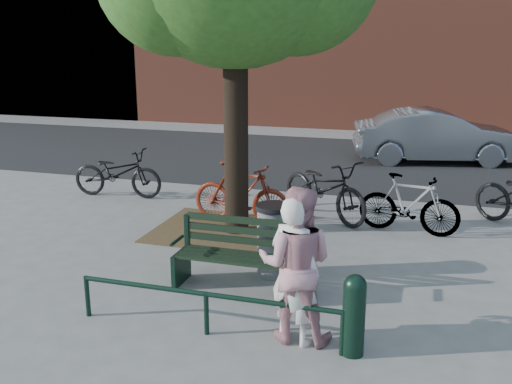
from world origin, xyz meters
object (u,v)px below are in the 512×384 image
(person_left, at_px, (295,270))
(bicycle_c, at_px, (325,188))
(litter_bin, at_px, (273,240))
(park_bench, at_px, (242,254))
(bollard, at_px, (354,312))
(parked_car, at_px, (437,136))
(person_right, at_px, (296,265))

(person_left, height_order, bicycle_c, person_left)
(person_left, bearing_deg, litter_bin, -44.54)
(park_bench, bearing_deg, bicycle_c, 81.96)
(person_left, relative_size, bollard, 1.85)
(bollard, xyz_separation_m, litter_bin, (-1.32, 1.74, 0.04))
(park_bench, height_order, parked_car, parked_car)
(park_bench, bearing_deg, bollard, -37.37)
(litter_bin, xyz_separation_m, bicycle_c, (0.20, 2.82, 0.04))
(person_right, bearing_deg, litter_bin, -70.09)
(person_left, height_order, bollard, person_left)
(park_bench, bearing_deg, parked_car, 74.99)
(park_bench, xyz_separation_m, person_left, (0.95, -1.13, 0.34))
(person_right, xyz_separation_m, parked_car, (1.47, 10.09, -0.15))
(litter_bin, distance_m, parked_car, 8.77)
(bollard, relative_size, parked_car, 0.21)
(person_left, xyz_separation_m, person_right, (0.00, 0.06, 0.04))
(bollard, bearing_deg, litter_bin, 127.23)
(person_left, height_order, person_right, person_right)
(bicycle_c, height_order, parked_car, parked_car)
(park_bench, relative_size, litter_bin, 1.71)
(park_bench, height_order, bollard, park_bench)
(person_right, height_order, bicycle_c, person_right)
(bollard, height_order, parked_car, parked_car)
(person_right, bearing_deg, park_bench, -51.42)
(bicycle_c, bearing_deg, park_bench, -150.33)
(parked_car, bearing_deg, bollard, 163.07)
(bollard, distance_m, parked_car, 10.28)
(litter_bin, bearing_deg, parked_car, 75.84)
(person_left, height_order, parked_car, person_left)
(person_left, bearing_deg, parked_car, -75.01)
(person_left, bearing_deg, bicycle_c, -60.67)
(park_bench, bearing_deg, litter_bin, 62.12)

